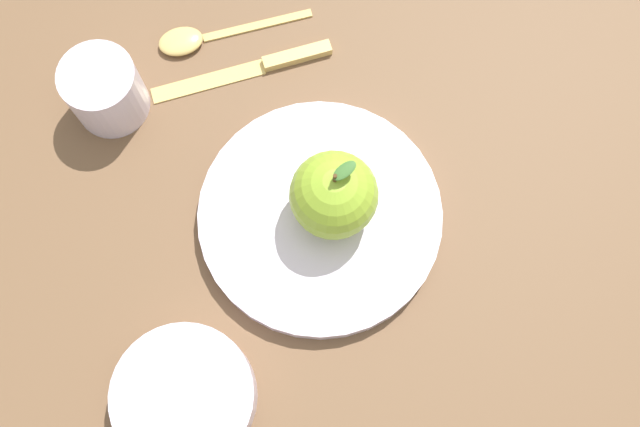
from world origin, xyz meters
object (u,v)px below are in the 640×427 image
(dinner_plate, at_px, (320,216))
(knife, at_px, (259,67))
(cup, at_px, (104,89))
(spoon, at_px, (198,38))
(side_bowl, at_px, (184,396))
(apple, at_px, (334,195))

(dinner_plate, bearing_deg, knife, 77.05)
(cup, distance_m, spoon, 0.12)
(dinner_plate, distance_m, side_bowl, 0.21)
(dinner_plate, relative_size, cup, 3.14)
(side_bowl, distance_m, knife, 0.35)
(side_bowl, height_order, knife, side_bowl)
(cup, bearing_deg, side_bowl, -106.66)
(apple, distance_m, knife, 0.19)
(cup, xyz_separation_m, spoon, (0.11, 0.02, -0.03))
(apple, bearing_deg, cup, 118.42)
(dinner_plate, distance_m, knife, 0.18)
(dinner_plate, relative_size, side_bowl, 1.86)
(apple, relative_size, cup, 1.25)
(side_bowl, distance_m, spoon, 0.38)
(dinner_plate, relative_size, spoon, 1.44)
(spoon, bearing_deg, cup, -172.17)
(dinner_plate, relative_size, apple, 2.51)
(apple, distance_m, cup, 0.26)
(cup, height_order, knife, cup)
(knife, bearing_deg, spoon, 119.23)
(dinner_plate, distance_m, apple, 0.05)
(apple, bearing_deg, knife, 81.49)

